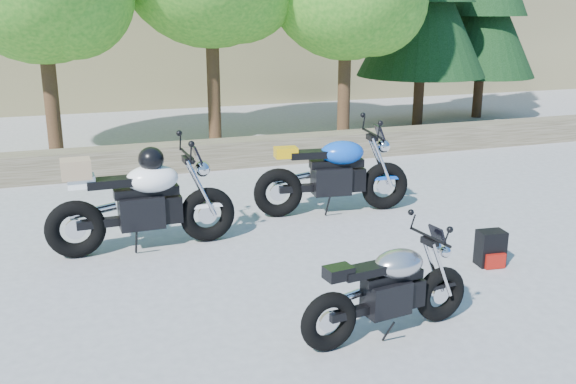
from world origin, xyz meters
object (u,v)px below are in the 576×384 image
object	(u,v)px
white_bike	(142,200)
blue_bike	(334,175)
backpack	(491,249)
silver_bike	(389,291)

from	to	relation	value
white_bike	blue_bike	distance (m)	2.86
backpack	silver_bike	bearing A→B (deg)	-144.04
blue_bike	backpack	distance (m)	2.64
blue_bike	white_bike	bearing A→B (deg)	-161.95
silver_bike	backpack	world-z (taller)	silver_bike
white_bike	backpack	bearing A→B (deg)	-27.78
silver_bike	white_bike	bearing A→B (deg)	114.41
silver_bike	white_bike	xyz separation A→B (m)	(-1.84, 2.94, 0.20)
backpack	white_bike	bearing A→B (deg)	159.99
white_bike	blue_bike	xyz separation A→B (m)	(2.80, 0.59, -0.06)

